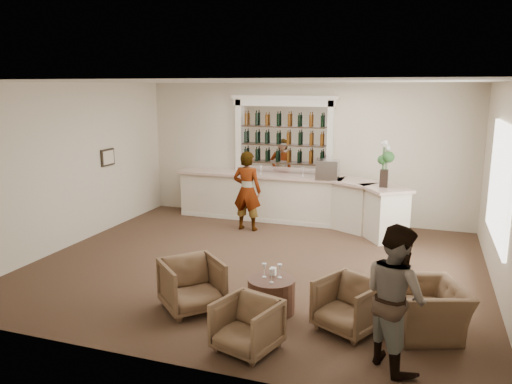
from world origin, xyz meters
TOP-DOWN VIEW (x-y plane):
  - ground at (0.00, 0.00)m, footprint 8.00×8.00m
  - room_shell at (0.16, 0.71)m, footprint 8.04×7.02m
  - bar_counter at (-0.16, 3.00)m, footprint 5.72×1.80m
  - back_bar_alcove at (-0.50, 3.41)m, footprint 2.64×0.25m
  - cocktail_table at (0.83, -1.76)m, footprint 0.69×0.69m
  - sommelier at (-0.96, 2.11)m, footprint 0.67×0.45m
  - guest at (2.59, -2.64)m, footprint 1.03×1.05m
  - armchair_left at (-0.29, -2.07)m, footprint 1.17×1.16m
  - armchair_center at (0.87, -2.90)m, footprint 0.88×0.89m
  - armchair_right at (1.98, -1.95)m, footprint 1.03×1.04m
  - armchair_far at (2.97, -1.67)m, footprint 1.20×1.27m
  - espresso_machine at (0.70, 2.91)m, footprint 0.51×0.44m
  - flower_vase at (2.00, 2.38)m, footprint 0.26×0.26m
  - wine_glass_bar_left at (-0.95, 3.03)m, footprint 0.07×0.07m
  - wine_glass_bar_right at (0.09, 3.09)m, footprint 0.07×0.07m
  - wine_glass_tbl_a at (0.71, -1.73)m, footprint 0.07×0.07m
  - wine_glass_tbl_b at (0.93, -1.68)m, footprint 0.07×0.07m
  - wine_glass_tbl_c at (0.87, -1.89)m, footprint 0.07×0.07m
  - napkin_holder at (0.81, -1.62)m, footprint 0.08×0.08m

SIDE VIEW (x-z plane):
  - ground at x=0.00m, z-range 0.00..0.00m
  - cocktail_table at x=0.83m, z-range 0.00..0.50m
  - armchair_center at x=0.87m, z-range 0.00..0.66m
  - armchair_far at x=2.97m, z-range 0.00..0.66m
  - armchair_right at x=1.98m, z-range 0.00..0.71m
  - armchair_left at x=-0.29m, z-range 0.00..0.76m
  - napkin_holder at x=0.81m, z-range 0.50..0.62m
  - bar_counter at x=-0.16m, z-range 0.00..1.14m
  - wine_glass_tbl_a at x=0.71m, z-range 0.50..0.71m
  - wine_glass_tbl_b at x=0.93m, z-range 0.50..0.71m
  - wine_glass_tbl_c at x=0.87m, z-range 0.50..0.71m
  - guest at x=2.59m, z-range 0.00..1.71m
  - sommelier at x=-0.96m, z-range 0.00..1.81m
  - wine_glass_bar_left at x=-0.95m, z-range 1.14..1.35m
  - wine_glass_bar_right at x=0.09m, z-range 1.14..1.35m
  - espresso_machine at x=0.70m, z-range 1.14..1.58m
  - flower_vase at x=2.00m, z-range 1.20..2.17m
  - back_bar_alcove at x=-0.50m, z-range 0.53..3.53m
  - room_shell at x=0.16m, z-range 0.68..4.00m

